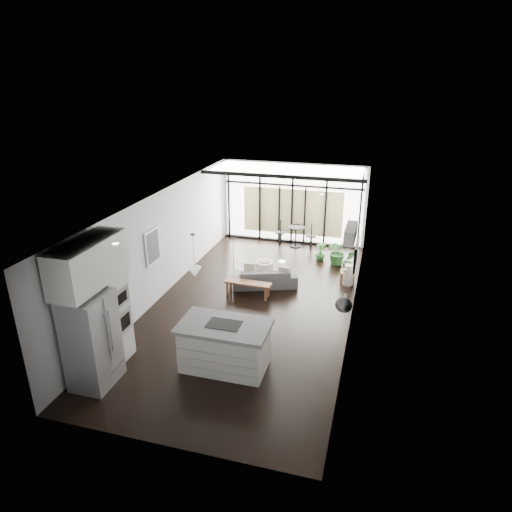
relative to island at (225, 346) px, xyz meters
The scene contains 28 objects.
floor 2.77m from the island, 94.13° to the left, with size 5.00×10.00×0.00m, color black.
ceiling 3.57m from the island, 94.13° to the left, with size 5.00×10.00×0.00m, color white.
wall_left 3.93m from the island, 134.79° to the left, with size 0.02×10.00×2.80m, color silver.
wall_right 3.68m from the island, 49.70° to the left, with size 0.02×10.00×2.80m, color silver.
wall_back 7.77m from the island, 91.46° to the left, with size 5.00×0.02×2.80m, color silver.
wall_front 2.47m from the island, 94.91° to the right, with size 5.00×0.02×2.80m, color silver.
glazing 7.65m from the island, 91.48° to the left, with size 5.00×0.20×2.80m, color black.
skylight 7.09m from the island, 91.67° to the left, with size 4.70×1.90×0.06m, color white.
neighbour_building 7.69m from the island, 91.47° to the left, with size 3.50×0.02×1.60m, color beige.
island is the anchor object (origin of this frame).
cooktop 0.50m from the island, behind, with size 0.67×0.44×0.01m, color black.
fridge 2.54m from the island, 152.99° to the right, with size 0.72×0.90×1.87m, color gray.
appliance_column 2.52m from the island, behind, with size 0.66×0.69×2.54m, color silver.
upper_cabinets 3.07m from the island, 161.30° to the right, with size 0.62×1.75×0.86m, color silver.
pendant_left 1.64m from the island, behind, with size 0.26×0.26×0.18m, color white.
pendant_right 1.54m from the island, 17.97° to the left, with size 0.26×0.26×0.18m, color white.
sofa 3.92m from the island, 92.88° to the left, with size 1.80×0.53×0.70m, color #464548.
console_bench 3.23m from the island, 98.43° to the left, with size 1.27×0.32×0.41m, color brown.
pouf 4.61m from the island, 94.81° to the left, with size 0.55×0.55×0.44m, color beige.
crate 5.25m from the island, 67.36° to the left, with size 0.40×0.40×0.30m, color brown.
plant_tall 6.26m from the island, 75.18° to the left, with size 0.74×0.82×0.64m, color #2D622D.
plant_med 6.31m from the island, 80.56° to the left, with size 0.33×0.58×0.33m, color #2D622D.
plant_crate 5.24m from the island, 67.36° to the left, with size 0.37×0.67×0.30m, color #2D622D.
milk_can 5.08m from the island, 66.12° to the left, with size 0.30×0.30×0.60m, color silver.
bistro_set 7.25m from the island, 89.77° to the left, with size 1.66×0.66×0.80m, color black.
tv 4.43m from the island, 58.65° to the left, with size 0.05×1.10×0.65m, color black.
ac_unit 3.50m from the island, 41.27° to the left, with size 0.22×0.90×0.30m, color silver.
framed_art 3.62m from the island, 140.27° to the left, with size 0.04×0.70×0.90m, color black.
Camera 1 is at (2.92, -10.07, 5.59)m, focal length 32.00 mm.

